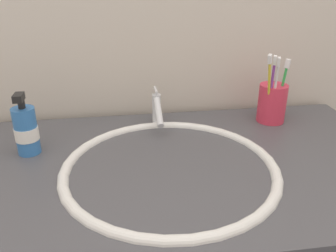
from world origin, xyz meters
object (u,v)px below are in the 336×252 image
object	(u,v)px
toothbrush_cup	(272,103)
toothbrush_green	(282,86)
faucet	(157,109)
toothbrush_purple	(272,86)
soap_dispenser	(26,130)
toothbrush_yellow	(269,85)
toothbrush_white	(275,87)

from	to	relation	value
toothbrush_cup	toothbrush_green	size ratio (longest dim) A/B	0.61
faucet	toothbrush_purple	world-z (taller)	toothbrush_purple
faucet	toothbrush_purple	bearing A→B (deg)	-6.84
toothbrush_green	soap_dispenser	world-z (taller)	toothbrush_green
faucet	toothbrush_yellow	xyz separation A→B (m)	(0.30, -0.04, 0.07)
toothbrush_white	soap_dispenser	world-z (taller)	toothbrush_white
faucet	toothbrush_purple	size ratio (longest dim) A/B	0.69
toothbrush_cup	soap_dispenser	bearing A→B (deg)	-171.30
toothbrush_cup	toothbrush_white	bearing A→B (deg)	-110.49
toothbrush_green	toothbrush_purple	bearing A→B (deg)	-160.09
toothbrush_purple	soap_dispenser	xyz separation A→B (m)	(-0.63, -0.07, -0.06)
toothbrush_green	soap_dispenser	bearing A→B (deg)	-172.51
soap_dispenser	toothbrush_white	bearing A→B (deg)	6.36
faucet	toothbrush_cup	size ratio (longest dim) A/B	1.23
toothbrush_white	toothbrush_purple	world-z (taller)	toothbrush_purple
faucet	toothbrush_green	world-z (taller)	toothbrush_green
toothbrush_cup	toothbrush_yellow	size ratio (longest dim) A/B	0.54
faucet	soap_dispenser	world-z (taller)	soap_dispenser
faucet	toothbrush_purple	xyz separation A→B (m)	(0.31, -0.04, 0.06)
toothbrush_white	toothbrush_green	size ratio (longest dim) A/B	1.07
toothbrush_cup	toothbrush_green	xyz separation A→B (m)	(0.02, -0.01, 0.05)
toothbrush_purple	faucet	bearing A→B (deg)	173.16
toothbrush_yellow	toothbrush_green	bearing A→B (deg)	22.28
faucet	toothbrush_purple	distance (m)	0.32
toothbrush_purple	toothbrush_cup	bearing A→B (deg)	51.65
faucet	toothbrush_white	xyz separation A→B (m)	(0.32, -0.04, 0.06)
toothbrush_white	soap_dispenser	xyz separation A→B (m)	(-0.64, -0.07, -0.05)
toothbrush_yellow	toothbrush_white	distance (m)	0.02
faucet	toothbrush_white	bearing A→B (deg)	-7.14
toothbrush_yellow	soap_dispenser	size ratio (longest dim) A/B	1.33
toothbrush_purple	soap_dispenser	bearing A→B (deg)	-173.30
toothbrush_white	soap_dispenser	bearing A→B (deg)	-173.64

